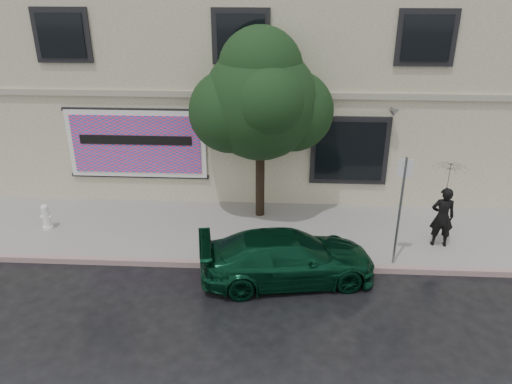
# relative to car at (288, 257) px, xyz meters

# --- Properties ---
(ground) EXTENTS (90.00, 90.00, 0.00)m
(ground) POSITION_rel_car_xyz_m (-1.39, -1.07, -0.61)
(ground) COLOR black
(ground) RESTS_ON ground
(sidewalk) EXTENTS (20.00, 3.50, 0.15)m
(sidewalk) POSITION_rel_car_xyz_m (-1.39, 2.18, -0.53)
(sidewalk) COLOR gray
(sidewalk) RESTS_ON ground
(curb) EXTENTS (20.00, 0.18, 0.16)m
(curb) POSITION_rel_car_xyz_m (-1.39, 0.43, -0.53)
(curb) COLOR gray
(curb) RESTS_ON ground
(building) EXTENTS (20.00, 8.12, 7.00)m
(building) POSITION_rel_car_xyz_m (-1.39, 7.92, 2.89)
(building) COLOR beige
(building) RESTS_ON ground
(billboard) EXTENTS (4.30, 0.16, 2.20)m
(billboard) POSITION_rel_car_xyz_m (-4.59, 3.85, 1.44)
(billboard) COLOR white
(billboard) RESTS_ON ground
(car) EXTENTS (4.44, 2.55, 1.22)m
(car) POSITION_rel_car_xyz_m (0.00, 0.00, 0.00)
(car) COLOR #08331F
(car) RESTS_ON ground
(pedestrian) EXTENTS (0.64, 0.44, 1.67)m
(pedestrian) POSITION_rel_car_xyz_m (4.03, 1.59, 0.38)
(pedestrian) COLOR black
(pedestrian) RESTS_ON sidewalk
(umbrella) EXTENTS (1.03, 1.03, 0.68)m
(umbrella) POSITION_rel_car_xyz_m (4.03, 1.59, 1.55)
(umbrella) COLOR black
(umbrella) RESTS_ON pedestrian
(street_tree) EXTENTS (3.15, 3.15, 4.99)m
(street_tree) POSITION_rel_car_xyz_m (-0.81, 3.13, 2.94)
(street_tree) COLOR black
(street_tree) RESTS_ON sidewalk
(fire_hydrant) EXTENTS (0.31, 0.29, 0.75)m
(fire_hydrant) POSITION_rel_car_xyz_m (-6.80, 1.93, -0.09)
(fire_hydrant) COLOR white
(fire_hydrant) RESTS_ON sidewalk
(sign_pole) EXTENTS (0.35, 0.07, 2.83)m
(sign_pole) POSITION_rel_car_xyz_m (2.66, 0.63, 1.22)
(sign_pole) COLOR gray
(sign_pole) RESTS_ON sidewalk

